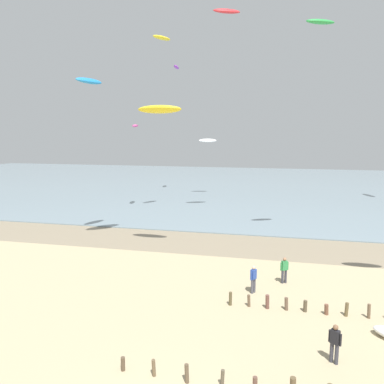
% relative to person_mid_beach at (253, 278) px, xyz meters
% --- Properties ---
extents(wet_sand_strip, '(120.00, 6.64, 0.01)m').
position_rel_person_mid_beach_xyz_m(wet_sand_strip, '(-2.29, 9.55, -0.91)').
color(wet_sand_strip, gray).
rests_on(wet_sand_strip, ground).
extents(sea, '(160.00, 70.00, 0.10)m').
position_rel_person_mid_beach_xyz_m(sea, '(-2.29, 47.86, -0.87)').
color(sea, gray).
rests_on(sea, ground).
extents(groyne_mid, '(10.55, 0.34, 0.80)m').
position_rel_person_mid_beach_xyz_m(groyne_mid, '(3.76, -1.89, -0.57)').
color(groyne_mid, brown).
rests_on(groyne_mid, ground).
extents(person_mid_beach, '(0.38, 0.50, 1.71)m').
position_rel_person_mid_beach_xyz_m(person_mid_beach, '(0.00, 0.00, 0.00)').
color(person_mid_beach, '#4C4C56').
rests_on(person_mid_beach, ground).
extents(person_by_waterline, '(0.51, 0.36, 1.71)m').
position_rel_person_mid_beach_xyz_m(person_by_waterline, '(1.83, 1.96, 0.00)').
color(person_by_waterline, '#383842').
rests_on(person_by_waterline, ground).
extents(person_left_flank, '(0.49, 0.38, 1.71)m').
position_rel_person_mid_beach_xyz_m(person_left_flank, '(3.76, -6.35, 0.00)').
color(person_left_flank, '#383842').
rests_on(person_left_flank, ground).
extents(kite_aloft_1, '(3.00, 2.10, 0.78)m').
position_rel_person_mid_beach_xyz_m(kite_aloft_1, '(-4.38, 18.46, 20.88)').
color(kite_aloft_1, red).
extents(kite_aloft_5, '(1.24, 2.46, 0.66)m').
position_rel_person_mid_beach_xyz_m(kite_aloft_5, '(-13.89, 33.92, 18.29)').
color(kite_aloft_5, purple).
extents(kite_aloft_6, '(3.47, 1.33, 0.82)m').
position_rel_person_mid_beach_xyz_m(kite_aloft_6, '(-7.58, 5.66, 10.40)').
color(kite_aloft_6, yellow).
extents(kite_aloft_7, '(1.16, 2.21, 0.39)m').
position_rel_person_mid_beach_xyz_m(kite_aloft_7, '(-15.72, 21.54, 9.52)').
color(kite_aloft_7, '#E54C99').
extents(kite_aloft_8, '(2.78, 1.49, 0.76)m').
position_rel_person_mid_beach_xyz_m(kite_aloft_8, '(-9.19, 34.39, 7.56)').
color(kite_aloft_8, white).
extents(kite_aloft_9, '(1.91, 2.54, 0.45)m').
position_rel_person_mid_beach_xyz_m(kite_aloft_9, '(-11.26, 18.33, 18.64)').
color(kite_aloft_9, yellow).
extents(kite_aloft_10, '(2.60, 1.81, 0.53)m').
position_rel_person_mid_beach_xyz_m(kite_aloft_10, '(4.12, 11.28, 17.40)').
color(kite_aloft_10, green).
extents(kite_aloft_11, '(1.89, 2.86, 0.73)m').
position_rel_person_mid_beach_xyz_m(kite_aloft_11, '(-14.46, 8.00, 12.96)').
color(kite_aloft_11, '#2384D1').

